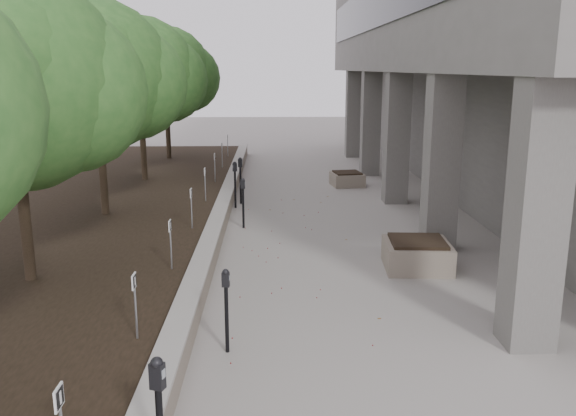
{
  "coord_description": "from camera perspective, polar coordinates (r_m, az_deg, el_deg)",
  "views": [
    {
      "loc": [
        -0.43,
        -7.38,
        4.11
      ],
      "look_at": [
        -0.09,
        5.55,
        1.1
      ],
      "focal_mm": 37.48,
      "sensor_mm": 36.0,
      "label": 1
    }
  ],
  "objects": [
    {
      "name": "crabapple_tree_4",
      "position": [
        20.86,
        -13.81,
        10.03
      ],
      "size": [
        4.6,
        4.0,
        5.44
      ],
      "primitive_type": null,
      "color": "#2A5A22",
      "rests_on": "planting_bed"
    },
    {
      "name": "parking_meter_4",
      "position": [
        18.07,
        -5.04,
        2.21
      ],
      "size": [
        0.17,
        0.14,
        1.41
      ],
      "primitive_type": null,
      "rotation": [
        0.0,
        0.0,
        0.35
      ],
      "color": "black",
      "rests_on": "ground"
    },
    {
      "name": "crabapple_tree_5",
      "position": [
        25.77,
        -11.48,
        10.67
      ],
      "size": [
        4.6,
        4.0,
        5.44
      ],
      "primitive_type": null,
      "color": "#2A5A22",
      "rests_on": "planting_bed"
    },
    {
      "name": "parking_sign_5",
      "position": [
        17.29,
        -7.86,
        2.22
      ],
      "size": [
        0.04,
        0.22,
        0.96
      ],
      "primitive_type": null,
      "color": "black",
      "rests_on": "planting_bed"
    },
    {
      "name": "parking_sign_7",
      "position": [
        23.18,
        -6.27,
        5.03
      ],
      "size": [
        0.04,
        0.22,
        0.96
      ],
      "primitive_type": null,
      "color": "black",
      "rests_on": "planting_bed"
    },
    {
      "name": "planting_bed",
      "position": [
        17.58,
        -18.23,
        -0.4
      ],
      "size": [
        7.0,
        26.0,
        0.4
      ],
      "primitive_type": "cube",
      "color": "black",
      "rests_on": "ground"
    },
    {
      "name": "berry_scatter",
      "position": [
        13.04,
        0.02,
        -5.19
      ],
      "size": [
        3.3,
        14.1,
        0.02
      ],
      "primitive_type": null,
      "color": "maroon",
      "rests_on": "ground"
    },
    {
      "name": "parking_sign_2",
      "position": [
        8.73,
        -14.27,
        -9.04
      ],
      "size": [
        0.04,
        0.22,
        0.96
      ],
      "primitive_type": null,
      "color": "black",
      "rests_on": "planting_bed"
    },
    {
      "name": "ground",
      "position": [
        8.46,
        1.68,
        -15.96
      ],
      "size": [
        90.0,
        90.0,
        0.0
      ],
      "primitive_type": "plane",
      "color": "gray",
      "rests_on": "ground"
    },
    {
      "name": "parking_sign_8",
      "position": [
        26.15,
        -5.74,
        5.96
      ],
      "size": [
        0.04,
        0.22,
        0.96
      ],
      "primitive_type": null,
      "color": "black",
      "rests_on": "planting_bed"
    },
    {
      "name": "parking_sign_6",
      "position": [
        20.23,
        -6.95,
        3.83
      ],
      "size": [
        0.04,
        0.22,
        0.96
      ],
      "primitive_type": null,
      "color": "black",
      "rests_on": "planting_bed"
    },
    {
      "name": "parking_meter_2",
      "position": [
        8.95,
        -5.85,
        -9.7
      ],
      "size": [
        0.14,
        0.11,
        1.3
      ],
      "primitive_type": null,
      "rotation": [
        0.0,
        0.0,
        -0.12
      ],
      "color": "black",
      "rests_on": "ground"
    },
    {
      "name": "parking_sign_3",
      "position": [
        11.51,
        -11.06,
        -3.44
      ],
      "size": [
        0.04,
        0.22,
        0.96
      ],
      "primitive_type": null,
      "color": "black",
      "rests_on": "planting_bed"
    },
    {
      "name": "parking_meter_3",
      "position": [
        15.75,
        -4.27,
        0.45
      ],
      "size": [
        0.14,
        0.11,
        1.33
      ],
      "primitive_type": null,
      "rotation": [
        0.0,
        0.0,
        -0.11
      ],
      "color": "black",
      "rests_on": "ground"
    },
    {
      "name": "crabapple_tree_3",
      "position": [
        16.02,
        -17.56,
        8.98
      ],
      "size": [
        4.6,
        4.0,
        5.44
      ],
      "primitive_type": null,
      "color": "#2A5A22",
      "rests_on": "planting_bed"
    },
    {
      "name": "planter_back",
      "position": [
        21.63,
        5.63,
        2.78
      ],
      "size": [
        1.22,
        1.22,
        0.5
      ],
      "primitive_type": null,
      "rotation": [
        0.0,
        0.0,
        0.14
      ],
      "color": "gray",
      "rests_on": "ground"
    },
    {
      "name": "planter_front",
      "position": [
        12.92,
        12.14,
        -4.28
      ],
      "size": [
        1.42,
        1.42,
        0.62
      ],
      "primitive_type": null,
      "rotation": [
        0.0,
        0.0,
        -0.06
      ],
      "color": "gray",
      "rests_on": "ground"
    },
    {
      "name": "parking_meter_5",
      "position": [
        18.62,
        -4.53,
        2.61
      ],
      "size": [
        0.16,
        0.12,
        1.45
      ],
      "primitive_type": null,
      "rotation": [
        0.0,
        0.0,
        -0.14
      ],
      "color": "black",
      "rests_on": "ground"
    },
    {
      "name": "parking_sign_4",
      "position": [
        14.38,
        -9.14,
        -0.04
      ],
      "size": [
        0.04,
        0.22,
        0.96
      ],
      "primitive_type": null,
      "color": "black",
      "rests_on": "planting_bed"
    },
    {
      "name": "crabapple_tree_2",
      "position": [
        11.3,
        -24.43,
        6.93
      ],
      "size": [
        4.6,
        4.0,
        5.44
      ],
      "primitive_type": null,
      "color": "#2A5A22",
      "rests_on": "planting_bed"
    },
    {
      "name": "retaining_wall",
      "position": [
        16.88,
        -6.21,
        -0.17
      ],
      "size": [
        0.39,
        26.0,
        0.5
      ],
      "primitive_type": null,
      "color": "gray",
      "rests_on": "ground"
    }
  ]
}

